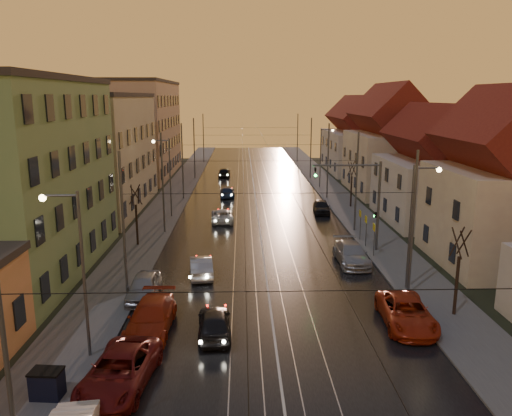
{
  "coord_description": "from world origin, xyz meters",
  "views": [
    {
      "loc": [
        -1.6,
        -19.57,
        12.03
      ],
      "look_at": [
        -0.41,
        22.51,
        2.59
      ],
      "focal_mm": 35.0,
      "sensor_mm": 36.0,
      "label": 1
    }
  ],
  "objects": [
    {
      "name": "tram_rail_2",
      "position": [
        0.77,
        40.0,
        0.06
      ],
      "size": [
        0.06,
        120.0,
        0.03
      ],
      "primitive_type": "cube",
      "color": "gray",
      "rests_on": "road"
    },
    {
      "name": "tram_rail_3",
      "position": [
        2.2,
        40.0,
        0.06
      ],
      "size": [
        0.06,
        120.0,
        0.03
      ],
      "primitive_type": "cube",
      "color": "gray",
      "rests_on": "road"
    },
    {
      "name": "tram_rail_1",
      "position": [
        -0.77,
        40.0,
        0.06
      ],
      "size": [
        0.06,
        120.0,
        0.03
      ],
      "primitive_type": "cube",
      "color": "gray",
      "rests_on": "road"
    },
    {
      "name": "sidewalk_left",
      "position": [
        -10.0,
        40.0,
        0.07
      ],
      "size": [
        4.0,
        120.0,
        0.15
      ],
      "primitive_type": "cube",
      "color": "#4C4C4C",
      "rests_on": "ground"
    },
    {
      "name": "street_lamp_0",
      "position": [
        -9.1,
        2.0,
        4.89
      ],
      "size": [
        1.75,
        0.32,
        8.0
      ],
      "color": "#595B60",
      "rests_on": "ground"
    },
    {
      "name": "apartment_left_2",
      "position": [
        -17.5,
        34.0,
        6.0
      ],
      "size": [
        10.0,
        20.0,
        12.0
      ],
      "primitive_type": "cube",
      "color": "tan",
      "rests_on": "ground"
    },
    {
      "name": "road",
      "position": [
        0.0,
        40.0,
        0.02
      ],
      "size": [
        16.0,
        120.0,
        0.04
      ],
      "primitive_type": "cube",
      "color": "black",
      "rests_on": "ground"
    },
    {
      "name": "house_right_2",
      "position": [
        17.0,
        28.0,
        4.64
      ],
      "size": [
        9.18,
        12.24,
        9.2
      ],
      "color": "beige",
      "rests_on": "ground"
    },
    {
      "name": "traffic_light_mast",
      "position": [
        7.99,
        18.0,
        4.6
      ],
      "size": [
        5.3,
        0.32,
        7.2
      ],
      "color": "#595B60",
      "rests_on": "ground"
    },
    {
      "name": "catenary_pole_l_5",
      "position": [
        -8.6,
        72.0,
        4.5
      ],
      "size": [
        0.16,
        0.16,
        9.0
      ],
      "primitive_type": "cylinder",
      "color": "#595B60",
      "rests_on": "ground"
    },
    {
      "name": "tram_rail_0",
      "position": [
        -2.2,
        40.0,
        0.06
      ],
      "size": [
        0.06,
        120.0,
        0.03
      ],
      "primitive_type": "cube",
      "color": "gray",
      "rests_on": "road"
    },
    {
      "name": "driving_car_2",
      "position": [
        -3.57,
        27.98,
        0.63
      ],
      "size": [
        2.35,
        4.64,
        1.26
      ],
      "primitive_type": "imported",
      "rotation": [
        0.0,
        0.0,
        3.2
      ],
      "color": "#B5B5B5",
      "rests_on": "ground"
    },
    {
      "name": "driving_car_3",
      "position": [
        -3.42,
        40.31,
        0.62
      ],
      "size": [
        1.9,
        4.34,
        1.24
      ],
      "primitive_type": "imported",
      "rotation": [
        0.0,
        0.0,
        3.18
      ],
      "color": "#172645",
      "rests_on": "ground"
    },
    {
      "name": "street_lamp_3",
      "position": [
        9.1,
        46.0,
        4.89
      ],
      "size": [
        1.75,
        0.32,
        8.0
      ],
      "color": "#595B60",
      "rests_on": "ground"
    },
    {
      "name": "parked_left_3",
      "position": [
        -7.6,
        9.06,
        0.75
      ],
      "size": [
        1.79,
        4.4,
        1.49
      ],
      "primitive_type": "imported",
      "rotation": [
        0.0,
        0.0,
        0.01
      ],
      "color": "#9C9DA1",
      "rests_on": "ground"
    },
    {
      "name": "catenary_pole_r_4",
      "position": [
        8.6,
        54.0,
        4.5
      ],
      "size": [
        0.16,
        0.16,
        9.0
      ],
      "primitive_type": "cylinder",
      "color": "#595B60",
      "rests_on": "ground"
    },
    {
      "name": "dumpster",
      "position": [
        -9.5,
        -1.33,
        0.7
      ],
      "size": [
        1.27,
        0.91,
        1.1
      ],
      "primitive_type": "cube",
      "rotation": [
        0.0,
        0.0,
        -0.09
      ],
      "color": "black",
      "rests_on": "sidewalk_left"
    },
    {
      "name": "parked_right_1",
      "position": [
        6.4,
        15.2,
        0.75
      ],
      "size": [
        2.18,
        5.18,
        1.49
      ],
      "primitive_type": "imported",
      "rotation": [
        0.0,
        0.0,
        0.02
      ],
      "color": "#A7A7AC",
      "rests_on": "ground"
    },
    {
      "name": "house_right_3",
      "position": [
        17.0,
        43.0,
        5.8
      ],
      "size": [
        9.18,
        14.28,
        11.5
      ],
      "color": "#C0AD94",
      "rests_on": "ground"
    },
    {
      "name": "driving_car_4",
      "position": [
        -4.31,
        55.73,
        0.73
      ],
      "size": [
        1.76,
        4.32,
        1.47
      ],
      "primitive_type": "imported",
      "rotation": [
        0.0,
        0.0,
        3.14
      ],
      "color": "black",
      "rests_on": "ground"
    },
    {
      "name": "parked_right_2",
      "position": [
        6.73,
        31.36,
        0.7
      ],
      "size": [
        1.95,
        4.21,
        1.39
      ],
      "primitive_type": "imported",
      "rotation": [
        0.0,
        0.0,
        -0.08
      ],
      "color": "black",
      "rests_on": "ground"
    },
    {
      "name": "bare_tree_0",
      "position": [
        -10.2,
        20.0,
        2.49
      ],
      "size": [
        1.09,
        1.09,
        5.11
      ],
      "color": "black",
      "rests_on": "ground"
    },
    {
      "name": "catenary_pole_r_1",
      "position": [
        8.6,
        9.0,
        4.5
      ],
      "size": [
        0.16,
        0.16,
        9.0
      ],
      "primitive_type": "cylinder",
      "color": "#595B60",
      "rests_on": "ground"
    },
    {
      "name": "catenary_pole_l_0",
      "position": [
        -8.6,
        -6.0,
        4.5
      ],
      "size": [
        0.16,
        0.16,
        9.0
      ],
      "primitive_type": "cylinder",
      "color": "#595B60",
      "rests_on": "ground"
    },
    {
      "name": "house_right_1",
      "position": [
        17.0,
        15.0,
        5.45
      ],
      "size": [
        8.67,
        10.2,
        10.8
      ],
      "color": "#C0AD94",
      "rests_on": "ground"
    },
    {
      "name": "driving_car_0",
      "position": [
        -3.06,
        4.13,
        0.71
      ],
      "size": [
        1.94,
        4.27,
        1.42
      ],
      "primitive_type": "imported",
      "rotation": [
        0.0,
        0.0,
        3.21
      ],
      "color": "black",
      "rests_on": "ground"
    },
    {
      "name": "apartment_left_1",
      "position": [
        -17.5,
        14.0,
        6.5
      ],
      "size": [
        10.0,
        18.0,
        13.0
      ],
      "primitive_type": "cube",
      "color": "#628755",
      "rests_on": "ground"
    },
    {
      "name": "catenary_pole_r_3",
      "position": [
        8.6,
        39.0,
        4.5
      ],
      "size": [
        0.16,
        0.16,
        9.0
      ],
      "primitive_type": "cylinder",
      "color": "#595B60",
      "rests_on": "ground"
    },
    {
      "name": "driving_car_1",
      "position": [
        -4.44,
        12.87,
        0.7
      ],
      "size": [
        1.97,
        4.37,
        1.39
      ],
      "primitive_type": "imported",
      "rotation": [
        0.0,
        0.0,
        3.26
      ],
      "color": "#ABABB1",
      "rests_on": "ground"
    },
    {
      "name": "parked_right_0",
      "position": [
        7.14,
        4.97,
        0.74
      ],
      "size": [
        2.77,
        5.48,
        1.48
      ],
      "primitive_type": "imported",
      "rotation": [
        0.0,
        0.0,
        -0.06
      ],
      "color": "#AC2A11",
      "rests_on": "ground"
    },
    {
      "name": "sidewalk_right",
      "position": [
        10.0,
        40.0,
        0.07
      ],
      "size": [
        4.0,
        120.0,
        0.15
      ],
      "primitive_type": "cube",
      "color": "#4C4C4C",
      "rests_on": "ground"
    },
    {
      "name": "catenary_pole_l_1",
      "position": [
        -8.6,
        9.0,
        4.5
      ],
      "size": [
        0.16,
        0.16,
        9.0
      ],
      "primitive_type": "cylinder",
      "color": "#595B60",
      "rests_on": "ground"
    },
    {
      "name": "parked_left_2",
      "position": [
        -6.4,
        4.67,
        0.77
      ],
      "size": [
        2.28,
        5.37,
        1.54
      ],
      "primitive_type": "imported",
      "rotation": [
        0.0,
        0.0,
        -0.02
      ],
      "color": "#A12810",
      "rests_on": "ground"
    },
    {
      "name": "street_lamp_1",
      "position": [
        9.1,
        10.0,
        4.89
      ],
      "size": [
        1.75,
        0.32,
        8.0
      ],
      "color": "#595B60",
      "rests_on": "ground"
    },
    {
      "name": "ground",
      "position": [
        0.0,
        0.0,
        0.0
      ],
      "size": [
        160.0,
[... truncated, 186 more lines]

